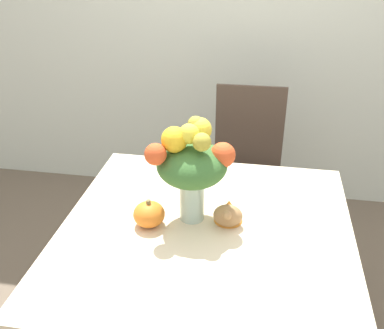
{
  "coord_description": "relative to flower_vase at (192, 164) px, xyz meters",
  "views": [
    {
      "loc": [
        0.19,
        -1.4,
        1.76
      ],
      "look_at": [
        -0.06,
        0.07,
        0.97
      ],
      "focal_mm": 42.0,
      "sensor_mm": 36.0,
      "label": 1
    }
  ],
  "objects": [
    {
      "name": "wall_back",
      "position": [
        0.06,
        1.48,
        0.38
      ],
      "size": [
        8.0,
        0.06,
        2.7
      ],
      "color": "silver",
      "rests_on": "ground_plane"
    },
    {
      "name": "dining_table",
      "position": [
        0.06,
        -0.07,
        -0.33
      ],
      "size": [
        1.12,
        1.14,
        0.73
      ],
      "color": "beige",
      "rests_on": "ground_plane"
    },
    {
      "name": "flower_vase",
      "position": [
        0.0,
        0.0,
        0.0
      ],
      "size": [
        0.32,
        0.28,
        0.42
      ],
      "color": "#B2CCBC",
      "rests_on": "dining_table"
    },
    {
      "name": "pumpkin",
      "position": [
        -0.16,
        -0.08,
        -0.19
      ],
      "size": [
        0.12,
        0.12,
        0.11
      ],
      "color": "orange",
      "rests_on": "dining_table"
    },
    {
      "name": "turkey_figurine",
      "position": [
        0.15,
        -0.01,
        -0.2
      ],
      "size": [
        0.11,
        0.15,
        0.09
      ],
      "color": "#A87A4C",
      "rests_on": "dining_table"
    },
    {
      "name": "dining_chair_near_window",
      "position": [
        0.18,
        0.84,
        -0.47
      ],
      "size": [
        0.43,
        0.43,
        0.97
      ],
      "rotation": [
        0.0,
        0.0,
        0.02
      ],
      "color": "#47382D",
      "rests_on": "ground_plane"
    }
  ]
}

